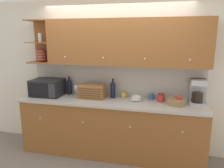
{
  "coord_description": "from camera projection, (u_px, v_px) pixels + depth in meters",
  "views": [
    {
      "loc": [
        0.82,
        -3.63,
        2.0
      ],
      "look_at": [
        0.0,
        -0.21,
        1.21
      ],
      "focal_mm": 35.0,
      "sensor_mm": 36.0,
      "label": 1
    }
  ],
  "objects": [
    {
      "name": "bread_box",
      "position": [
        92.0,
        92.0,
        3.67
      ],
      "size": [
        0.42,
        0.25,
        0.23
      ],
      "color": "#996033",
      "rests_on": "counter_unit"
    },
    {
      "name": "microwave",
      "position": [
        47.0,
        88.0,
        3.84
      ],
      "size": [
        0.53,
        0.4,
        0.29
      ],
      "color": "black",
      "rests_on": "counter_unit"
    },
    {
      "name": "backsplash_panel",
      "position": [
        115.0,
        80.0,
        3.8
      ],
      "size": [
        3.01,
        0.01,
        0.57
      ],
      "color": "#B7B2A8",
      "rests_on": "counter_unit"
    },
    {
      "name": "counter_unit",
      "position": [
        111.0,
        127.0,
        3.68
      ],
      "size": [
        3.03,
        0.64,
        0.96
      ],
      "color": "#935628",
      "rests_on": "ground_plane"
    },
    {
      "name": "mug_blue_second",
      "position": [
        124.0,
        95.0,
        3.75
      ],
      "size": [
        0.1,
        0.09,
        0.09
      ],
      "color": "gold",
      "rests_on": "counter_unit"
    },
    {
      "name": "wall_back",
      "position": [
        115.0,
        76.0,
        3.82
      ],
      "size": [
        5.41,
        0.06,
        2.6
      ],
      "color": "silver",
      "rests_on": "ground_plane"
    },
    {
      "name": "mug",
      "position": [
        151.0,
        97.0,
        3.64
      ],
      "size": [
        0.1,
        0.08,
        0.09
      ],
      "color": "#38669E",
      "rests_on": "counter_unit"
    },
    {
      "name": "coffee_maker",
      "position": [
        197.0,
        91.0,
        3.38
      ],
      "size": [
        0.23,
        0.22,
        0.38
      ],
      "color": "#B7B7BC",
      "rests_on": "counter_unit"
    },
    {
      "name": "bowl_stack_on_counter",
      "position": [
        136.0,
        98.0,
        3.55
      ],
      "size": [
        0.19,
        0.19,
        0.09
      ],
      "color": "silver",
      "rests_on": "counter_unit"
    },
    {
      "name": "second_wine_bottle",
      "position": [
        69.0,
        86.0,
        3.93
      ],
      "size": [
        0.08,
        0.08,
        0.32
      ],
      "color": "black",
      "rests_on": "counter_unit"
    },
    {
      "name": "upper_cabinets",
      "position": [
        122.0,
        43.0,
        3.47
      ],
      "size": [
        3.01,
        0.36,
        0.73
      ],
      "color": "#935628",
      "rests_on": "backsplash_panel"
    },
    {
      "name": "wine_glass",
      "position": [
        76.0,
        88.0,
        3.79
      ],
      "size": [
        0.06,
        0.06,
        0.21
      ],
      "color": "silver",
      "rests_on": "counter_unit"
    },
    {
      "name": "ground_plane",
      "position": [
        115.0,
        145.0,
        4.07
      ],
      "size": [
        24.0,
        24.0,
        0.0
      ],
      "primitive_type": "plane",
      "color": "slate"
    },
    {
      "name": "fruit_basket",
      "position": [
        176.0,
        102.0,
        3.34
      ],
      "size": [
        0.28,
        0.28,
        0.16
      ],
      "color": "#937047",
      "rests_on": "counter_unit"
    },
    {
      "name": "storage_canister",
      "position": [
        161.0,
        98.0,
        3.49
      ],
      "size": [
        0.12,
        0.12,
        0.13
      ],
      "color": "#B22D28",
      "rests_on": "counter_unit"
    },
    {
      "name": "wine_bottle",
      "position": [
        113.0,
        89.0,
        3.69
      ],
      "size": [
        0.09,
        0.09,
        0.34
      ],
      "color": "black",
      "rests_on": "counter_unit"
    }
  ]
}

